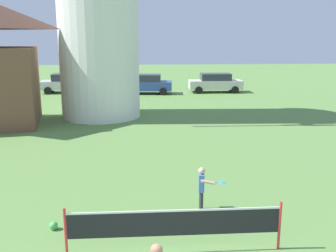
{
  "coord_description": "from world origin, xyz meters",
  "views": [
    {
      "loc": [
        -0.41,
        -5.04,
        4.53
      ],
      "look_at": [
        0.25,
        4.46,
        2.34
      ],
      "focal_mm": 41.54,
      "sensor_mm": 36.0,
      "label": 1
    }
  ],
  "objects_px": {
    "tennis_net": "(175,223)",
    "parked_car_cream": "(215,83)",
    "stray_ball": "(53,226)",
    "parked_car_silver": "(68,83)",
    "player_far": "(202,186)",
    "parked_car_blue": "(146,84)"
  },
  "relations": [
    {
      "from": "player_far",
      "to": "stray_ball",
      "type": "bearing_deg",
      "value": -167.6
    },
    {
      "from": "tennis_net",
      "to": "parked_car_cream",
      "type": "distance_m",
      "value": 24.95
    },
    {
      "from": "parked_car_silver",
      "to": "parked_car_cream",
      "type": "relative_size",
      "value": 1.02
    },
    {
      "from": "player_far",
      "to": "parked_car_silver",
      "type": "height_order",
      "value": "parked_car_silver"
    },
    {
      "from": "tennis_net",
      "to": "stray_ball",
      "type": "height_order",
      "value": "tennis_net"
    },
    {
      "from": "stray_ball",
      "to": "parked_car_silver",
      "type": "bearing_deg",
      "value": 99.15
    },
    {
      "from": "parked_car_cream",
      "to": "stray_ball",
      "type": "bearing_deg",
      "value": -109.77
    },
    {
      "from": "parked_car_silver",
      "to": "parked_car_cream",
      "type": "distance_m",
      "value": 12.14
    },
    {
      "from": "parked_car_blue",
      "to": "parked_car_cream",
      "type": "xyz_separation_m",
      "value": [
        5.75,
        0.43,
        0.0
      ]
    },
    {
      "from": "parked_car_silver",
      "to": "parked_car_blue",
      "type": "bearing_deg",
      "value": -8.82
    },
    {
      "from": "stray_ball",
      "to": "parked_car_cream",
      "type": "bearing_deg",
      "value": 70.23
    },
    {
      "from": "player_far",
      "to": "parked_car_cream",
      "type": "xyz_separation_m",
      "value": [
        4.58,
        22.3,
        0.13
      ]
    },
    {
      "from": "tennis_net",
      "to": "player_far",
      "type": "xyz_separation_m",
      "value": [
        0.91,
        2.03,
        -0.0
      ]
    },
    {
      "from": "player_far",
      "to": "parked_car_cream",
      "type": "distance_m",
      "value": 22.77
    },
    {
      "from": "stray_ball",
      "to": "player_far",
      "type": "bearing_deg",
      "value": 12.4
    },
    {
      "from": "player_far",
      "to": "stray_ball",
      "type": "height_order",
      "value": "player_far"
    },
    {
      "from": "tennis_net",
      "to": "parked_car_cream",
      "type": "bearing_deg",
      "value": 77.28
    },
    {
      "from": "tennis_net",
      "to": "parked_car_blue",
      "type": "xyz_separation_m",
      "value": [
        -0.25,
        23.9,
        0.13
      ]
    },
    {
      "from": "player_far",
      "to": "parked_car_silver",
      "type": "distance_m",
      "value": 24.07
    },
    {
      "from": "player_far",
      "to": "tennis_net",
      "type": "bearing_deg",
      "value": -114.15
    },
    {
      "from": "tennis_net",
      "to": "player_far",
      "type": "height_order",
      "value": "player_far"
    },
    {
      "from": "stray_ball",
      "to": "tennis_net",
      "type": "bearing_deg",
      "value": -23.31
    }
  ]
}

